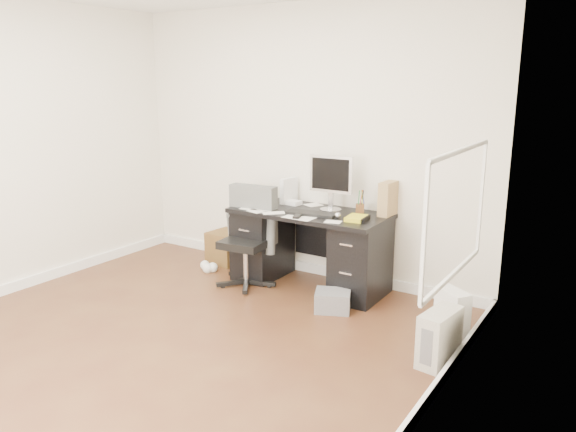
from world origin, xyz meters
name	(u,v)px	position (x,y,z in m)	size (l,w,h in m)	color
ground	(167,342)	(0.00, 0.00, 0.00)	(4.00, 4.00, 0.00)	#482417
room_shell	(161,125)	(0.03, 0.03, 1.66)	(4.02, 4.02, 2.71)	silver
desk	(309,246)	(0.30, 1.65, 0.40)	(1.50, 0.70, 0.75)	black
loose_papers	(289,209)	(0.10, 1.60, 0.75)	(1.10, 0.60, 0.00)	silver
lcd_monitor	(331,183)	(0.47, 1.76, 1.02)	(0.43, 0.24, 0.54)	silver
keyboard	(311,214)	(0.39, 1.52, 0.76)	(0.46, 0.16, 0.03)	black
computer_mouse	(338,215)	(0.66, 1.53, 0.78)	(0.06, 0.06, 0.06)	silver
travel_mug	(251,194)	(-0.39, 1.65, 0.83)	(0.08, 0.08, 0.17)	#16148C
white_binder	(289,191)	(-0.06, 1.85, 0.88)	(0.10, 0.22, 0.26)	white
magazine_file	(389,198)	(0.99, 1.91, 0.91)	(0.13, 0.27, 0.31)	#99774A
pen_cup	(360,202)	(0.76, 1.78, 0.87)	(0.10, 0.10, 0.23)	#523317
yellow_book	(357,218)	(0.84, 1.56, 0.77)	(0.17, 0.22, 0.04)	yellow
paper_remote	(300,216)	(0.35, 1.39, 0.76)	(0.29, 0.23, 0.02)	silver
office_chair	(246,237)	(-0.23, 1.33, 0.48)	(0.55, 0.55, 0.97)	#494B49
pc_tower	(439,337)	(1.86, 0.81, 0.20)	(0.17, 0.39, 0.39)	#A8A497
shopping_bag	(452,313)	(1.81, 1.29, 0.19)	(0.28, 0.20, 0.38)	white
wicker_basket	(227,247)	(-0.83, 1.78, 0.17)	(0.35, 0.35, 0.35)	#4D3517
desk_printer	(333,301)	(0.79, 1.23, 0.09)	(0.30, 0.25, 0.18)	slate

